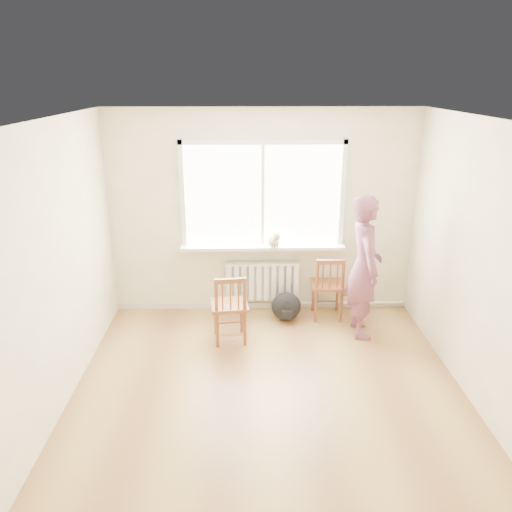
{
  "coord_description": "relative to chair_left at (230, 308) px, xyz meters",
  "views": [
    {
      "loc": [
        -0.22,
        -4.08,
        3.04
      ],
      "look_at": [
        -0.11,
        1.2,
        1.14
      ],
      "focal_mm": 35.0,
      "sensor_mm": 36.0,
      "label": 1
    }
  ],
  "objects": [
    {
      "name": "floor",
      "position": [
        0.42,
        -1.31,
        -0.44
      ],
      "size": [
        4.5,
        4.5,
        0.0
      ],
      "primitive_type": "plane",
      "color": "#A98245",
      "rests_on": "ground"
    },
    {
      "name": "ceiling",
      "position": [
        0.42,
        -1.31,
        2.26
      ],
      "size": [
        4.5,
        4.5,
        0.0
      ],
      "primitive_type": "plane",
      "rotation": [
        3.14,
        0.0,
        0.0
      ],
      "color": "white",
      "rests_on": "back_wall"
    },
    {
      "name": "back_wall",
      "position": [
        0.42,
        0.94,
        0.91
      ],
      "size": [
        4.0,
        0.01,
        2.7
      ],
      "primitive_type": "cube",
      "color": "#EEE4BF",
      "rests_on": "ground"
    },
    {
      "name": "window",
      "position": [
        0.42,
        0.92,
        1.22
      ],
      "size": [
        2.12,
        0.05,
        1.42
      ],
      "color": "white",
      "rests_on": "back_wall"
    },
    {
      "name": "windowsill",
      "position": [
        0.42,
        0.83,
        0.49
      ],
      "size": [
        2.15,
        0.22,
        0.04
      ],
      "primitive_type": "cube",
      "color": "white",
      "rests_on": "back_wall"
    },
    {
      "name": "radiator",
      "position": [
        0.42,
        0.85,
        -0.0
      ],
      "size": [
        1.0,
        0.12,
        0.55
      ],
      "color": "white",
      "rests_on": "back_wall"
    },
    {
      "name": "heating_pipe",
      "position": [
        1.67,
        0.88,
        -0.36
      ],
      "size": [
        1.4,
        0.04,
        0.04
      ],
      "primitive_type": "cylinder",
      "rotation": [
        0.0,
        1.57,
        0.0
      ],
      "color": "silver",
      "rests_on": "back_wall"
    },
    {
      "name": "baseboard",
      "position": [
        0.42,
        0.93,
        -0.4
      ],
      "size": [
        4.0,
        0.03,
        0.08
      ],
      "primitive_type": "cube",
      "color": "beige",
      "rests_on": "ground"
    },
    {
      "name": "chair_left",
      "position": [
        0.0,
        0.0,
        0.0
      ],
      "size": [
        0.48,
        0.46,
        0.87
      ],
      "rotation": [
        0.0,
        0.0,
        3.26
      ],
      "color": "brown",
      "rests_on": "floor"
    },
    {
      "name": "chair_right",
      "position": [
        1.27,
        0.6,
        -0.0
      ],
      "size": [
        0.44,
        0.42,
        0.87
      ],
      "rotation": [
        0.0,
        0.0,
        3.12
      ],
      "color": "brown",
      "rests_on": "floor"
    },
    {
      "name": "person",
      "position": [
        1.62,
        0.2,
        0.44
      ],
      "size": [
        0.45,
        0.66,
        1.76
      ],
      "primitive_type": "imported",
      "rotation": [
        0.0,
        0.0,
        1.61
      ],
      "color": "#C04067",
      "rests_on": "floor"
    },
    {
      "name": "cat",
      "position": [
        0.56,
        0.75,
        0.61
      ],
      "size": [
        0.22,
        0.37,
        0.25
      ],
      "rotation": [
        0.0,
        0.0,
        0.27
      ],
      "color": "beige",
      "rests_on": "windowsill"
    },
    {
      "name": "backpack",
      "position": [
        0.72,
        0.56,
        -0.25
      ],
      "size": [
        0.43,
        0.35,
        0.39
      ],
      "primitive_type": "ellipsoid",
      "rotation": [
        0.0,
        0.0,
        -0.16
      ],
      "color": "black",
      "rests_on": "floor"
    }
  ]
}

